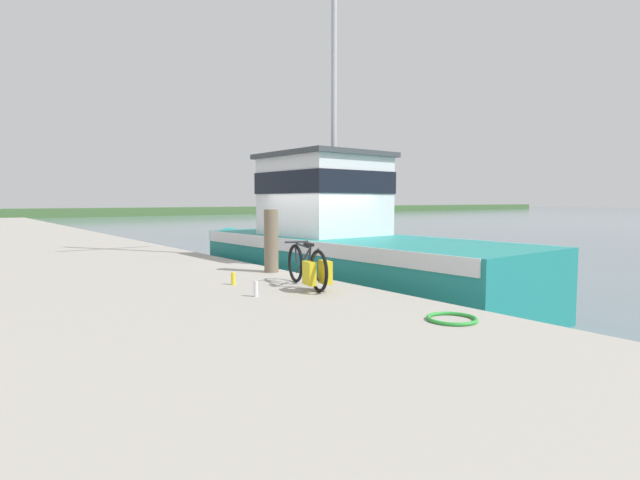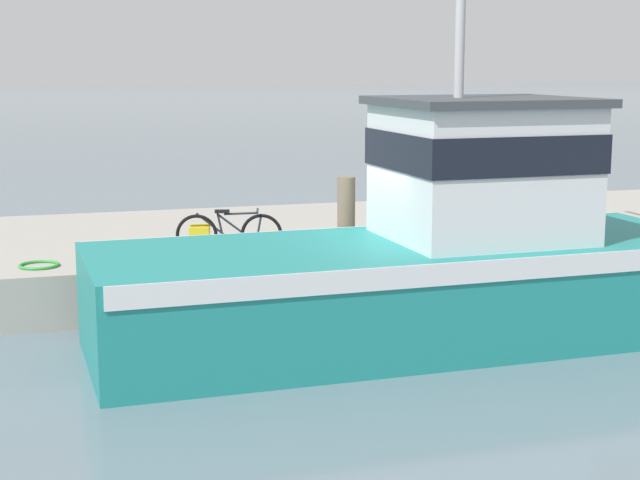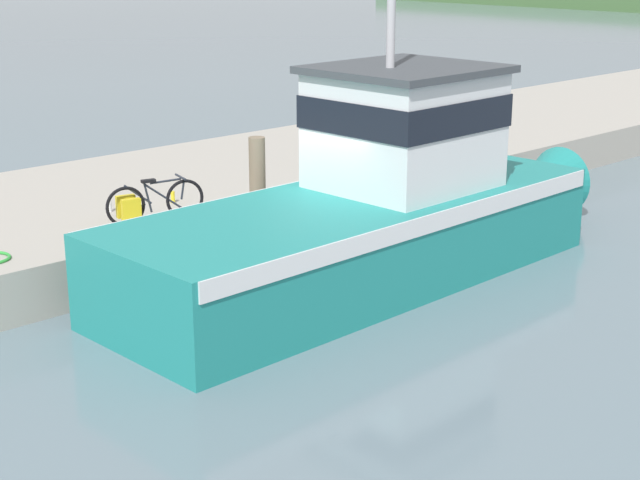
# 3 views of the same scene
# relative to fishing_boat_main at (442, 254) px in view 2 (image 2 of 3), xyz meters

# --- Properties ---
(ground_plane) EXTENTS (320.00, 320.00, 0.00)m
(ground_plane) POSITION_rel_fishing_boat_main_xyz_m (-0.79, 0.02, -1.26)
(ground_plane) COLOR slate
(dock_pier) EXTENTS (6.23, 80.00, 0.85)m
(dock_pier) POSITION_rel_fishing_boat_main_xyz_m (-5.11, 0.02, -0.83)
(dock_pier) COLOR #A39E93
(dock_pier) RESTS_ON ground_plane
(fishing_boat_main) EXTENTS (3.24, 10.68, 10.92)m
(fishing_boat_main) POSITION_rel_fishing_boat_main_xyz_m (0.00, 0.00, 0.00)
(fishing_boat_main) COLOR teal
(fishing_boat_main) RESTS_ON ground_plane
(bicycle_touring) EXTENTS (0.68, 1.71, 0.76)m
(bicycle_touring) POSITION_rel_fishing_boat_main_xyz_m (-2.86, -2.69, -0.06)
(bicycle_touring) COLOR black
(bicycle_touring) RESTS_ON dock_pier
(mooring_post) EXTENTS (0.29, 0.29, 1.29)m
(mooring_post) POSITION_rel_fishing_boat_main_xyz_m (-2.36, -0.67, 0.24)
(mooring_post) COLOR #756651
(mooring_post) RESTS_ON dock_pier
(hose_coil) EXTENTS (0.63, 0.63, 0.05)m
(hose_coil) POSITION_rel_fishing_boat_main_xyz_m (-2.79, -5.56, -0.38)
(hose_coil) COLOR green
(hose_coil) RESTS_ON dock_pier
(water_bottle_by_bike) EXTENTS (0.08, 0.08, 0.22)m
(water_bottle_by_bike) POSITION_rel_fishing_boat_main_xyz_m (-3.70, -1.58, -0.30)
(water_bottle_by_bike) COLOR yellow
(water_bottle_by_bike) RESTS_ON dock_pier
(water_bottle_on_curb) EXTENTS (0.07, 0.07, 0.24)m
(water_bottle_on_curb) POSITION_rel_fishing_boat_main_xyz_m (-3.94, -2.77, -0.29)
(water_bottle_on_curb) COLOR silver
(water_bottle_on_curb) RESTS_ON dock_pier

